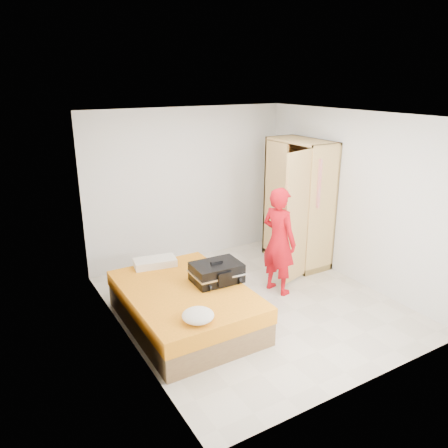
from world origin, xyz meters
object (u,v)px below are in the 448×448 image
bed (185,306)px  round_cushion (198,316)px  suitcase (217,272)px  person (279,241)px  wardrobe (298,207)px

bed → round_cushion: size_ratio=5.66×
suitcase → person: bearing=10.4°
round_cushion → person: bearing=27.1°
person → round_cushion: size_ratio=4.46×
bed → wardrobe: wardrobe is taller
bed → suitcase: bearing=-2.6°
wardrobe → round_cushion: bearing=-149.3°
person → suitcase: person is taller
bed → person: size_ratio=1.27×
wardrobe → suitcase: wardrobe is taller
person → round_cushion: person is taller
person → suitcase: 1.15m
bed → suitcase: suitcase is taller
wardrobe → suitcase: (-2.05, -0.85, -0.37)m
wardrobe → bed: bearing=-161.6°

